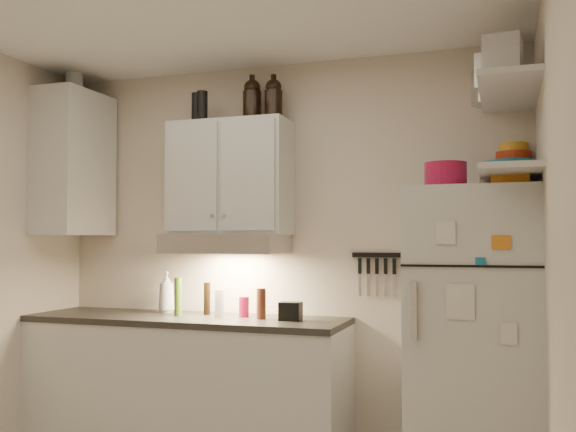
% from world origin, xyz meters
% --- Properties ---
extents(back_wall, '(3.20, 0.02, 2.60)m').
position_xyz_m(back_wall, '(0.00, 1.51, 1.30)').
color(back_wall, beige).
rests_on(back_wall, ground).
extents(right_wall, '(0.02, 3.00, 2.60)m').
position_xyz_m(right_wall, '(1.61, 0.00, 1.30)').
color(right_wall, beige).
rests_on(right_wall, ground).
extents(base_cabinet, '(2.10, 0.60, 0.88)m').
position_xyz_m(base_cabinet, '(-0.55, 1.20, 0.44)').
color(base_cabinet, silver).
rests_on(base_cabinet, floor).
extents(countertop, '(2.10, 0.62, 0.04)m').
position_xyz_m(countertop, '(-0.55, 1.20, 0.90)').
color(countertop, '#2C2926').
rests_on(countertop, base_cabinet).
extents(upper_cabinet, '(0.80, 0.33, 0.75)m').
position_xyz_m(upper_cabinet, '(-0.30, 1.33, 1.83)').
color(upper_cabinet, silver).
rests_on(upper_cabinet, back_wall).
extents(side_cabinet, '(0.33, 0.55, 1.00)m').
position_xyz_m(side_cabinet, '(-1.44, 1.20, 1.95)').
color(side_cabinet, silver).
rests_on(side_cabinet, left_wall).
extents(range_hood, '(0.76, 0.46, 0.12)m').
position_xyz_m(range_hood, '(-0.30, 1.27, 1.39)').
color(range_hood, silver).
rests_on(range_hood, back_wall).
extents(fridge, '(0.70, 0.68, 1.70)m').
position_xyz_m(fridge, '(1.25, 1.16, 0.85)').
color(fridge, silver).
rests_on(fridge, floor).
extents(shelf_hi, '(0.30, 0.95, 0.03)m').
position_xyz_m(shelf_hi, '(1.45, 1.02, 2.20)').
color(shelf_hi, silver).
rests_on(shelf_hi, right_wall).
extents(shelf_lo, '(0.30, 0.95, 0.03)m').
position_xyz_m(shelf_lo, '(1.45, 1.02, 1.76)').
color(shelf_lo, silver).
rests_on(shelf_lo, right_wall).
extents(knife_strip, '(0.42, 0.02, 0.03)m').
position_xyz_m(knife_strip, '(0.70, 1.49, 1.32)').
color(knife_strip, black).
rests_on(knife_strip, back_wall).
extents(dutch_oven, '(0.30, 0.30, 0.13)m').
position_xyz_m(dutch_oven, '(1.12, 0.98, 1.77)').
color(dutch_oven, '#A5133F').
rests_on(dutch_oven, fridge).
extents(book_stack, '(0.19, 0.24, 0.08)m').
position_xyz_m(book_stack, '(1.44, 0.99, 1.74)').
color(book_stack, orange).
rests_on(book_stack, fridge).
extents(spice_jar, '(0.08, 0.08, 0.10)m').
position_xyz_m(spice_jar, '(1.32, 1.09, 1.75)').
color(spice_jar, silver).
rests_on(spice_jar, fridge).
extents(stock_pot, '(0.29, 0.29, 0.20)m').
position_xyz_m(stock_pot, '(1.38, 1.39, 2.32)').
color(stock_pot, silver).
rests_on(stock_pot, shelf_hi).
extents(tin_a, '(0.21, 0.20, 0.18)m').
position_xyz_m(tin_a, '(1.38, 0.99, 2.31)').
color(tin_a, '#AAAAAD').
rests_on(tin_a, shelf_hi).
extents(tin_b, '(0.19, 0.19, 0.17)m').
position_xyz_m(tin_b, '(1.42, 0.67, 2.30)').
color(tin_b, '#AAAAAD').
rests_on(tin_b, shelf_hi).
extents(bowl_teal, '(0.26, 0.26, 0.10)m').
position_xyz_m(bowl_teal, '(1.46, 1.40, 1.83)').
color(bowl_teal, teal).
rests_on(bowl_teal, shelf_lo).
extents(bowl_orange, '(0.21, 0.21, 0.06)m').
position_xyz_m(bowl_orange, '(1.48, 1.50, 1.91)').
color(bowl_orange, red).
rests_on(bowl_orange, bowl_teal).
extents(bowl_yellow, '(0.16, 0.16, 0.05)m').
position_xyz_m(bowl_yellow, '(1.48, 1.50, 1.97)').
color(bowl_yellow, gold).
rests_on(bowl_yellow, bowl_orange).
extents(plates, '(0.27, 0.27, 0.06)m').
position_xyz_m(plates, '(1.41, 1.07, 1.80)').
color(plates, teal).
rests_on(plates, shelf_lo).
extents(growler_a, '(0.15, 0.15, 0.29)m').
position_xyz_m(growler_a, '(-0.16, 1.38, 2.35)').
color(growler_a, black).
rests_on(growler_a, upper_cabinet).
extents(growler_b, '(0.13, 0.13, 0.28)m').
position_xyz_m(growler_b, '(-0.01, 1.36, 2.34)').
color(growler_b, black).
rests_on(growler_b, upper_cabinet).
extents(thermos_a, '(0.08, 0.08, 0.20)m').
position_xyz_m(thermos_a, '(-0.47, 1.26, 2.30)').
color(thermos_a, black).
rests_on(thermos_a, upper_cabinet).
extents(thermos_b, '(0.08, 0.08, 0.20)m').
position_xyz_m(thermos_b, '(-0.52, 1.28, 2.30)').
color(thermos_b, black).
rests_on(thermos_b, upper_cabinet).
extents(side_jar, '(0.15, 0.15, 0.16)m').
position_xyz_m(side_jar, '(-1.46, 1.23, 2.53)').
color(side_jar, silver).
rests_on(side_jar, side_cabinet).
extents(soap_bottle, '(0.16, 0.16, 0.31)m').
position_xyz_m(soap_bottle, '(-0.78, 1.35, 1.08)').
color(soap_bottle, silver).
rests_on(soap_bottle, countertop).
extents(pepper_mill, '(0.07, 0.07, 0.19)m').
position_xyz_m(pepper_mill, '(-0.03, 1.22, 1.02)').
color(pepper_mill, brown).
rests_on(pepper_mill, countertop).
extents(oil_bottle, '(0.06, 0.06, 0.25)m').
position_xyz_m(oil_bottle, '(-0.61, 1.20, 1.04)').
color(oil_bottle, '#476E1B').
rests_on(oil_bottle, countertop).
extents(vinegar_bottle, '(0.06, 0.06, 0.21)m').
position_xyz_m(vinegar_bottle, '(-0.46, 1.32, 1.03)').
color(vinegar_bottle, black).
rests_on(vinegar_bottle, countertop).
extents(clear_bottle, '(0.07, 0.07, 0.17)m').
position_xyz_m(clear_bottle, '(-0.33, 1.24, 1.01)').
color(clear_bottle, silver).
rests_on(clear_bottle, countertop).
extents(red_jar, '(0.07, 0.07, 0.13)m').
position_xyz_m(red_jar, '(-0.18, 1.28, 0.99)').
color(red_jar, '#A5133F').
rests_on(red_jar, countertop).
extents(caddy, '(0.13, 0.10, 0.11)m').
position_xyz_m(caddy, '(0.17, 1.20, 0.98)').
color(caddy, black).
rests_on(caddy, countertop).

